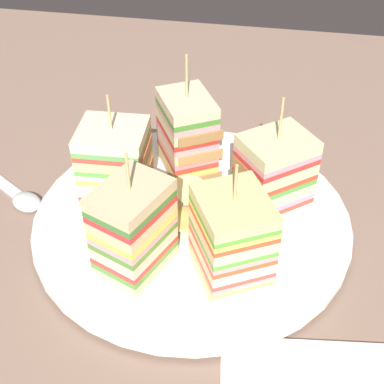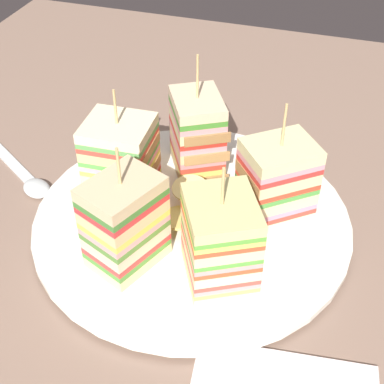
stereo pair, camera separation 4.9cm
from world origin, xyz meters
The scene contains 10 objects.
ground_plane centered at (0.00, 0.00, -0.90)cm, with size 93.84×87.86×1.80cm, color #816756.
plate centered at (0.00, 0.00, 0.74)cm, with size 29.55×29.55×1.22cm.
sandwich_wedge_0 centered at (7.40, 1.81, 5.34)cm, with size 7.54×6.94×12.66cm.
sandwich_wedge_1 centered at (1.47, 7.47, 5.19)cm, with size 5.77×6.37×11.34cm.
sandwich_wedge_2 centered at (-6.72, 3.58, 5.39)cm, with size 7.39×6.57×11.68cm.
sandwich_wedge_3 centered at (-6.26, -4.33, 5.23)cm, with size 7.86×7.52×11.37cm.
sandwich_wedge_4 centered at (2.75, -7.09, 5.10)cm, with size 7.58×7.79×11.86cm.
chip_pile centered at (-0.25, -0.75, 2.44)cm, with size 7.17×7.49×2.58cm.
salad_garnish centered at (5.45, 8.96, 1.74)cm, with size 7.19×5.98×1.25cm.
spoon centered at (1.19, 18.03, 0.40)cm, with size 8.66×12.24×1.00cm.
Camera 1 is at (-37.18, -6.65, 36.02)cm, focal length 51.29 mm.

